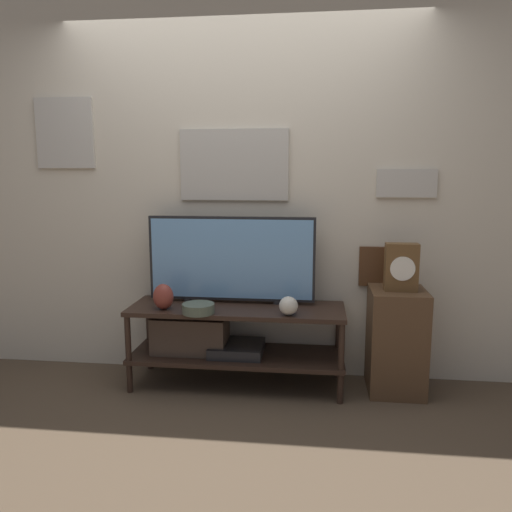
% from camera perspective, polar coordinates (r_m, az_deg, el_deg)
% --- Properties ---
extents(ground_plane, '(12.00, 12.00, 0.00)m').
position_cam_1_polar(ground_plane, '(3.34, -2.92, -16.34)').
color(ground_plane, '#4C3D2D').
extents(wall_back, '(6.40, 0.08, 2.70)m').
position_cam_1_polar(wall_back, '(3.57, -1.63, 7.82)').
color(wall_back, beige).
rests_on(wall_back, ground_plane).
extents(media_console, '(1.45, 0.48, 0.56)m').
position_cam_1_polar(media_console, '(3.49, -4.27, -8.99)').
color(media_console, black).
rests_on(media_console, ground_plane).
extents(television, '(1.16, 0.05, 0.60)m').
position_cam_1_polar(television, '(3.45, -2.84, -0.33)').
color(television, black).
rests_on(television, media_console).
extents(vase_urn_stoneware, '(0.14, 0.11, 0.17)m').
position_cam_1_polar(vase_urn_stoneware, '(3.38, -10.55, -4.59)').
color(vase_urn_stoneware, brown).
rests_on(vase_urn_stoneware, media_console).
extents(vase_round_glass, '(0.12, 0.12, 0.12)m').
position_cam_1_polar(vase_round_glass, '(3.20, 3.73, -5.70)').
color(vase_round_glass, beige).
rests_on(vase_round_glass, media_console).
extents(vase_wide_bowl, '(0.21, 0.21, 0.06)m').
position_cam_1_polar(vase_wide_bowl, '(3.26, -6.61, -5.97)').
color(vase_wide_bowl, '#4C5647').
rests_on(vase_wide_bowl, media_console).
extents(side_table, '(0.36, 0.40, 0.70)m').
position_cam_1_polar(side_table, '(3.51, 15.72, -9.29)').
color(side_table, '#513823').
rests_on(side_table, ground_plane).
extents(mantel_clock, '(0.21, 0.11, 0.31)m').
position_cam_1_polar(mantel_clock, '(3.36, 16.27, -1.24)').
color(mantel_clock, brown).
rests_on(mantel_clock, side_table).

